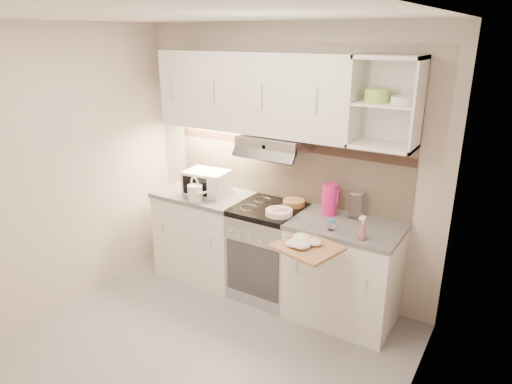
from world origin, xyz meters
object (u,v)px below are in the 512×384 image
watering_can (196,192)px  pink_pitcher (330,199)px  electric_range (268,251)px  spray_bottle (362,230)px  glass_jar (356,204)px  plate_stack (279,212)px  microwave (207,182)px  cutting_board (308,248)px

watering_can → pink_pitcher: (1.20, 0.35, 0.05)m
pink_pitcher → electric_range: bearing=-177.3°
electric_range → spray_bottle: size_ratio=4.36×
electric_range → glass_jar: glass_jar is taller
plate_stack → glass_jar: (0.58, 0.29, 0.10)m
spray_bottle → plate_stack: bearing=-179.6°
microwave → spray_bottle: 1.68m
microwave → watering_can: (0.03, -0.22, -0.03)m
electric_range → cutting_board: electric_range is taller
glass_jar → cutting_board: (-0.11, -0.69, -0.15)m
electric_range → watering_can: bearing=-161.6°
pink_pitcher → cutting_board: pink_pitcher is taller
electric_range → microwave: 0.90m
spray_bottle → cutting_board: (-0.31, -0.30, -0.11)m
electric_range → plate_stack: bearing=-34.6°
electric_range → glass_jar: size_ratio=3.76×
microwave → glass_jar: (1.46, 0.18, 0.01)m
cutting_board → glass_jar: bearing=94.3°
pink_pitcher → watering_can: bearing=-174.7°
microwave → plate_stack: size_ratio=1.84×
spray_bottle → glass_jar: bearing=124.9°
watering_can → cutting_board: size_ratio=0.61×
electric_range → plate_stack: 0.52m
microwave → watering_can: 0.23m
plate_stack → microwave: bearing=172.5°
pink_pitcher → spray_bottle: bearing=-50.6°
pink_pitcher → spray_bottle: 0.55m
electric_range → cutting_board: 0.93m
glass_jar → electric_range: bearing=-167.0°
microwave → glass_jar: size_ratio=1.83×
watering_can → pink_pitcher: 1.26m
glass_jar → pink_pitcher: bearing=-168.5°
electric_range → watering_can: 0.89m
plate_stack → spray_bottle: (0.79, -0.10, 0.06)m
plate_stack → spray_bottle: bearing=-7.4°
glass_jar → spray_bottle: glass_jar is taller
electric_range → spray_bottle: bearing=-13.0°
watering_can → glass_jar: 1.48m
electric_range → microwave: microwave is taller
microwave → glass_jar: bearing=0.7°
electric_range → pink_pitcher: (0.53, 0.13, 0.59)m
electric_range → microwave: bearing=-179.8°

